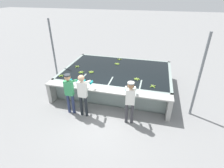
{
  "coord_description": "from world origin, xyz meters",
  "views": [
    {
      "loc": [
        1.69,
        -5.4,
        4.34
      ],
      "look_at": [
        0.0,
        1.21,
        0.65
      ],
      "focal_mm": 28.0,
      "sensor_mm": 36.0,
      "label": 1
    }
  ],
  "objects_px": {
    "worker_2": "(130,99)",
    "banana_bunch_floating_2": "(81,72)",
    "worker_0": "(69,90)",
    "worker_1": "(83,92)",
    "banana_bunch_floating_3": "(117,64)",
    "support_post_left": "(54,52)",
    "knife_0": "(65,84)",
    "banana_bunch_floating_6": "(61,76)",
    "support_post_right": "(199,78)",
    "banana_bunch_floating_0": "(137,79)",
    "banana_bunch_floating_1": "(77,66)",
    "banana_bunch_floating_7": "(153,86)",
    "banana_bunch_floating_4": "(91,72)",
    "banana_bunch_floating_5": "(119,59)"
  },
  "relations": [
    {
      "from": "banana_bunch_floating_0",
      "to": "knife_0",
      "type": "distance_m",
      "value": 3.03
    },
    {
      "from": "support_post_right",
      "to": "banana_bunch_floating_2",
      "type": "bearing_deg",
      "value": 171.69
    },
    {
      "from": "support_post_left",
      "to": "support_post_right",
      "type": "height_order",
      "value": "same"
    },
    {
      "from": "worker_0",
      "to": "banana_bunch_floating_2",
      "type": "xyz_separation_m",
      "value": [
        -0.29,
        1.76,
        -0.07
      ]
    },
    {
      "from": "banana_bunch_floating_6",
      "to": "knife_0",
      "type": "height_order",
      "value": "banana_bunch_floating_6"
    },
    {
      "from": "banana_bunch_floating_6",
      "to": "banana_bunch_floating_4",
      "type": "bearing_deg",
      "value": 30.7
    },
    {
      "from": "worker_2",
      "to": "banana_bunch_floating_2",
      "type": "bearing_deg",
      "value": 145.37
    },
    {
      "from": "worker_0",
      "to": "banana_bunch_floating_7",
      "type": "relative_size",
      "value": 6.9
    },
    {
      "from": "banana_bunch_floating_0",
      "to": "banana_bunch_floating_5",
      "type": "height_order",
      "value": "same"
    },
    {
      "from": "support_post_left",
      "to": "support_post_right",
      "type": "relative_size",
      "value": 1.0
    },
    {
      "from": "banana_bunch_floating_0",
      "to": "banana_bunch_floating_3",
      "type": "height_order",
      "value": "same"
    },
    {
      "from": "worker_0",
      "to": "support_post_right",
      "type": "relative_size",
      "value": 0.52
    },
    {
      "from": "worker_0",
      "to": "banana_bunch_floating_3",
      "type": "height_order",
      "value": "worker_0"
    },
    {
      "from": "worker_2",
      "to": "banana_bunch_floating_4",
      "type": "distance_m",
      "value": 2.88
    },
    {
      "from": "banana_bunch_floating_4",
      "to": "banana_bunch_floating_6",
      "type": "xyz_separation_m",
      "value": [
        -1.18,
        -0.7,
        0.0
      ]
    },
    {
      "from": "banana_bunch_floating_2",
      "to": "banana_bunch_floating_7",
      "type": "relative_size",
      "value": 1.16
    },
    {
      "from": "knife_0",
      "to": "support_post_right",
      "type": "xyz_separation_m",
      "value": [
        5.03,
        0.54,
        0.66
      ]
    },
    {
      "from": "banana_bunch_floating_0",
      "to": "banana_bunch_floating_3",
      "type": "relative_size",
      "value": 1.0
    },
    {
      "from": "banana_bunch_floating_0",
      "to": "support_post_right",
      "type": "relative_size",
      "value": 0.09
    },
    {
      "from": "worker_0",
      "to": "banana_bunch_floating_7",
      "type": "xyz_separation_m",
      "value": [
        3.03,
        1.21,
        -0.07
      ]
    },
    {
      "from": "worker_0",
      "to": "banana_bunch_floating_4",
      "type": "xyz_separation_m",
      "value": [
        0.16,
        1.89,
        -0.08
      ]
    },
    {
      "from": "banana_bunch_floating_1",
      "to": "banana_bunch_floating_3",
      "type": "height_order",
      "value": "same"
    },
    {
      "from": "banana_bunch_floating_2",
      "to": "banana_bunch_floating_3",
      "type": "bearing_deg",
      "value": 45.94
    },
    {
      "from": "worker_2",
      "to": "banana_bunch_floating_1",
      "type": "relative_size",
      "value": 5.98
    },
    {
      "from": "worker_1",
      "to": "banana_bunch_floating_4",
      "type": "xyz_separation_m",
      "value": [
        -0.4,
        1.93,
        -0.1
      ]
    },
    {
      "from": "banana_bunch_floating_0",
      "to": "banana_bunch_floating_4",
      "type": "height_order",
      "value": "same"
    },
    {
      "from": "support_post_left",
      "to": "worker_0",
      "type": "bearing_deg",
      "value": -50.18
    },
    {
      "from": "banana_bunch_floating_6",
      "to": "worker_1",
      "type": "bearing_deg",
      "value": -38.2
    },
    {
      "from": "banana_bunch_floating_5",
      "to": "support_post_left",
      "type": "distance_m",
      "value": 3.48
    },
    {
      "from": "banana_bunch_floating_0",
      "to": "worker_2",
      "type": "bearing_deg",
      "value": -90.76
    },
    {
      "from": "worker_1",
      "to": "banana_bunch_floating_4",
      "type": "bearing_deg",
      "value": 101.55
    },
    {
      "from": "banana_bunch_floating_1",
      "to": "banana_bunch_floating_3",
      "type": "distance_m",
      "value": 2.06
    },
    {
      "from": "knife_0",
      "to": "banana_bunch_floating_7",
      "type": "bearing_deg",
      "value": 11.27
    },
    {
      "from": "worker_1",
      "to": "banana_bunch_floating_4",
      "type": "relative_size",
      "value": 6.18
    },
    {
      "from": "worker_0",
      "to": "worker_1",
      "type": "bearing_deg",
      "value": -4.09
    },
    {
      "from": "banana_bunch_floating_4",
      "to": "support_post_right",
      "type": "bearing_deg",
      "value": -10.81
    },
    {
      "from": "support_post_left",
      "to": "support_post_right",
      "type": "distance_m",
      "value": 6.68
    },
    {
      "from": "worker_2",
      "to": "banana_bunch_floating_1",
      "type": "xyz_separation_m",
      "value": [
        -3.06,
        2.38,
        -0.07
      ]
    },
    {
      "from": "knife_0",
      "to": "banana_bunch_floating_6",
      "type": "bearing_deg",
      "value": 129.3
    },
    {
      "from": "banana_bunch_floating_6",
      "to": "support_post_left",
      "type": "bearing_deg",
      "value": 129.31
    },
    {
      "from": "support_post_left",
      "to": "support_post_right",
      "type": "bearing_deg",
      "value": -11.39
    },
    {
      "from": "worker_2",
      "to": "banana_bunch_floating_5",
      "type": "xyz_separation_m",
      "value": [
        -1.22,
        3.93,
        -0.07
      ]
    },
    {
      "from": "support_post_left",
      "to": "banana_bunch_floating_2",
      "type": "bearing_deg",
      "value": -19.85
    },
    {
      "from": "banana_bunch_floating_0",
      "to": "banana_bunch_floating_7",
      "type": "distance_m",
      "value": 0.86
    },
    {
      "from": "banana_bunch_floating_5",
      "to": "banana_bunch_floating_2",
      "type": "bearing_deg",
      "value": -122.63
    },
    {
      "from": "banana_bunch_floating_0",
      "to": "banana_bunch_floating_2",
      "type": "distance_m",
      "value": 2.62
    },
    {
      "from": "banana_bunch_floating_2",
      "to": "knife_0",
      "type": "bearing_deg",
      "value": -97.74
    },
    {
      "from": "banana_bunch_floating_5",
      "to": "knife_0",
      "type": "xyz_separation_m",
      "value": [
        -1.54,
        -3.38,
        -0.01
      ]
    },
    {
      "from": "support_post_right",
      "to": "banana_bunch_floating_6",
      "type": "bearing_deg",
      "value": 178.51
    },
    {
      "from": "banana_bunch_floating_3",
      "to": "support_post_left",
      "type": "distance_m",
      "value": 3.27
    }
  ]
}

